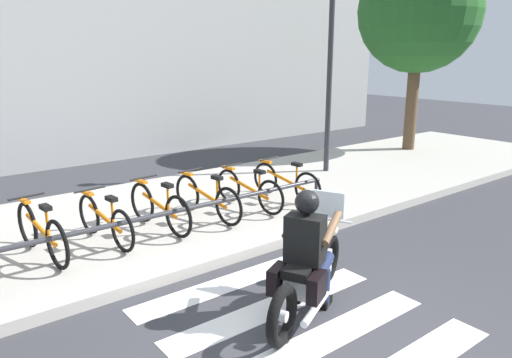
{
  "coord_description": "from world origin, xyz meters",
  "views": [
    {
      "loc": [
        -3.1,
        -2.98,
        2.82
      ],
      "look_at": [
        1.23,
        2.57,
        0.97
      ],
      "focal_mm": 33.75,
      "sensor_mm": 36.0,
      "label": 1
    }
  ],
  "objects_px": {
    "rider": "(307,243)",
    "bike_rack": "(177,212)",
    "motorcycle": "(309,271)",
    "bicycle_4": "(207,198)",
    "bicycle_3": "(159,208)",
    "street_lamp": "(330,53)",
    "bicycle_6": "(285,182)",
    "tree_near_rack": "(419,12)",
    "bicycle_1": "(41,232)",
    "bicycle_5": "(249,190)",
    "bicycle_2": "(105,220)"
  },
  "relations": [
    {
      "from": "bicycle_1",
      "to": "bicycle_5",
      "type": "distance_m",
      "value": 3.46
    },
    {
      "from": "motorcycle",
      "to": "bicycle_3",
      "type": "distance_m",
      "value": 2.98
    },
    {
      "from": "rider",
      "to": "bicycle_5",
      "type": "height_order",
      "value": "rider"
    },
    {
      "from": "motorcycle",
      "to": "bicycle_4",
      "type": "xyz_separation_m",
      "value": [
        0.53,
        2.97,
        0.04
      ]
    },
    {
      "from": "bicycle_3",
      "to": "rider",
      "type": "bearing_deg",
      "value": -84.96
    },
    {
      "from": "motorcycle",
      "to": "bike_rack",
      "type": "bearing_deg",
      "value": 97.91
    },
    {
      "from": "bicycle_5",
      "to": "bicycle_1",
      "type": "bearing_deg",
      "value": -179.98
    },
    {
      "from": "rider",
      "to": "bicycle_6",
      "type": "xyz_separation_m",
      "value": [
        2.33,
        3.0,
        -0.33
      ]
    },
    {
      "from": "bicycle_5",
      "to": "bicycle_6",
      "type": "bearing_deg",
      "value": -0.01
    },
    {
      "from": "bicycle_3",
      "to": "bike_rack",
      "type": "xyz_separation_m",
      "value": [
        0.0,
        -0.55,
        0.07
      ]
    },
    {
      "from": "bicycle_2",
      "to": "tree_near_rack",
      "type": "bearing_deg",
      "value": 9.17
    },
    {
      "from": "bicycle_5",
      "to": "street_lamp",
      "type": "height_order",
      "value": "street_lamp"
    },
    {
      "from": "street_lamp",
      "to": "motorcycle",
      "type": "bearing_deg",
      "value": -137.78
    },
    {
      "from": "bicycle_4",
      "to": "street_lamp",
      "type": "bearing_deg",
      "value": 15.84
    },
    {
      "from": "bicycle_5",
      "to": "bicycle_4",
      "type": "bearing_deg",
      "value": -179.96
    },
    {
      "from": "bicycle_4",
      "to": "bicycle_5",
      "type": "bearing_deg",
      "value": 0.04
    },
    {
      "from": "street_lamp",
      "to": "bicycle_6",
      "type": "bearing_deg",
      "value": -153.41
    },
    {
      "from": "bicycle_4",
      "to": "bicycle_6",
      "type": "height_order",
      "value": "bicycle_4"
    },
    {
      "from": "bicycle_3",
      "to": "bicycle_2",
      "type": "bearing_deg",
      "value": 179.95
    },
    {
      "from": "motorcycle",
      "to": "bicycle_2",
      "type": "xyz_separation_m",
      "value": [
        -1.2,
        2.97,
        0.03
      ]
    },
    {
      "from": "bicycle_1",
      "to": "street_lamp",
      "type": "relative_size",
      "value": 0.35
    },
    {
      "from": "street_lamp",
      "to": "bicycle_3",
      "type": "bearing_deg",
      "value": -166.87
    },
    {
      "from": "motorcycle",
      "to": "bicycle_4",
      "type": "height_order",
      "value": "motorcycle"
    },
    {
      "from": "bicycle_4",
      "to": "bicycle_5",
      "type": "relative_size",
      "value": 1.02
    },
    {
      "from": "bicycle_1",
      "to": "bicycle_6",
      "type": "relative_size",
      "value": 1.0
    },
    {
      "from": "bicycle_4",
      "to": "bike_rack",
      "type": "bearing_deg",
      "value": -147.3
    },
    {
      "from": "tree_near_rack",
      "to": "bicycle_5",
      "type": "bearing_deg",
      "value": -167.48
    },
    {
      "from": "bicycle_1",
      "to": "bike_rack",
      "type": "distance_m",
      "value": 1.82
    },
    {
      "from": "bicycle_2",
      "to": "tree_near_rack",
      "type": "xyz_separation_m",
      "value": [
        9.48,
        1.53,
        3.38
      ]
    },
    {
      "from": "bicycle_2",
      "to": "street_lamp",
      "type": "bearing_deg",
      "value": 11.19
    },
    {
      "from": "bicycle_1",
      "to": "bicycle_2",
      "type": "xyz_separation_m",
      "value": [
        0.86,
        0.0,
        -0.02
      ]
    },
    {
      "from": "bicycle_2",
      "to": "bicycle_5",
      "type": "height_order",
      "value": "bicycle_2"
    },
    {
      "from": "motorcycle",
      "to": "tree_near_rack",
      "type": "height_order",
      "value": "tree_near_rack"
    },
    {
      "from": "bicycle_5",
      "to": "street_lamp",
      "type": "xyz_separation_m",
      "value": [
        3.12,
        1.13,
        2.33
      ]
    },
    {
      "from": "motorcycle",
      "to": "bicycle_2",
      "type": "relative_size",
      "value": 1.24
    },
    {
      "from": "bicycle_1",
      "to": "bicycle_6",
      "type": "bearing_deg",
      "value": 0.01
    },
    {
      "from": "motorcycle",
      "to": "bicycle_4",
      "type": "relative_size",
      "value": 1.16
    },
    {
      "from": "bicycle_5",
      "to": "tree_near_rack",
      "type": "distance_m",
      "value": 7.83
    },
    {
      "from": "bike_rack",
      "to": "tree_near_rack",
      "type": "bearing_deg",
      "value": 13.6
    },
    {
      "from": "bicycle_3",
      "to": "bike_rack",
      "type": "relative_size",
      "value": 0.28
    },
    {
      "from": "bicycle_5",
      "to": "tree_near_rack",
      "type": "bearing_deg",
      "value": 12.52
    },
    {
      "from": "rider",
      "to": "tree_near_rack",
      "type": "xyz_separation_m",
      "value": [
        8.36,
        4.53,
        3.05
      ]
    },
    {
      "from": "street_lamp",
      "to": "bicycle_1",
      "type": "bearing_deg",
      "value": -170.24
    },
    {
      "from": "motorcycle",
      "to": "bicycle_5",
      "type": "bearing_deg",
      "value": 64.87
    },
    {
      "from": "bicycle_2",
      "to": "motorcycle",
      "type": "bearing_deg",
      "value": -67.98
    },
    {
      "from": "bicycle_3",
      "to": "tree_near_rack",
      "type": "bearing_deg",
      "value": 10.07
    },
    {
      "from": "rider",
      "to": "street_lamp",
      "type": "distance_m",
      "value": 6.49
    },
    {
      "from": "bike_rack",
      "to": "motorcycle",
      "type": "bearing_deg",
      "value": -82.09
    },
    {
      "from": "rider",
      "to": "bike_rack",
      "type": "distance_m",
      "value": 2.47
    },
    {
      "from": "bicycle_4",
      "to": "tree_near_rack",
      "type": "xyz_separation_m",
      "value": [
        7.76,
        1.53,
        3.37
      ]
    }
  ]
}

